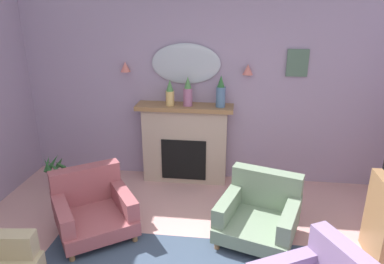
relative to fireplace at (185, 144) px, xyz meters
name	(u,v)px	position (x,y,z in m)	size (l,w,h in m)	color
wall_back	(212,80)	(0.36, 0.22, 0.90)	(6.45, 0.10, 2.95)	#9E8CA8
fireplace	(185,144)	(0.00, 0.00, 0.00)	(1.36, 0.36, 1.16)	tan
mantel_vase_right	(170,94)	(-0.20, -0.03, 0.75)	(0.12, 0.12, 0.36)	tan
mantel_vase_left	(188,93)	(0.05, -0.03, 0.77)	(0.13, 0.13, 0.41)	#9E6084
mantel_vase_centre	(221,93)	(0.50, -0.03, 0.78)	(0.13, 0.13, 0.44)	#4C7093
wall_mirror	(186,64)	(0.00, 0.14, 1.14)	(0.96, 0.06, 0.56)	#B2BCC6
wall_sconce_left	(125,67)	(-0.85, 0.09, 1.09)	(0.14, 0.14, 0.14)	#D17066
wall_sconce_right	(248,69)	(0.85, 0.09, 1.09)	(0.14, 0.14, 0.14)	#D17066
framed_picture	(297,63)	(1.50, 0.15, 1.18)	(0.28, 0.03, 0.36)	#4C6B56
armchair_near_fireplace	(260,212)	(1.03, -1.25, -0.27)	(1.01, 1.02, 0.71)	gray
armchair_by_coffee_table	(93,207)	(-0.87, -1.39, -0.27)	(1.13, 1.13, 0.71)	#934C51
potted_plant_small_fern	(55,173)	(-1.77, -0.53, -0.31)	(0.30, 0.31, 0.51)	silver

